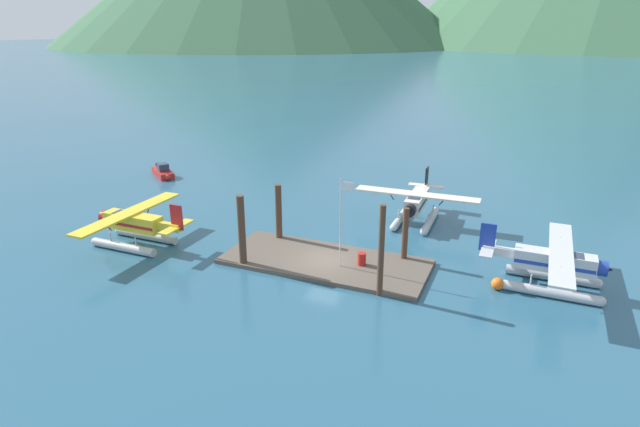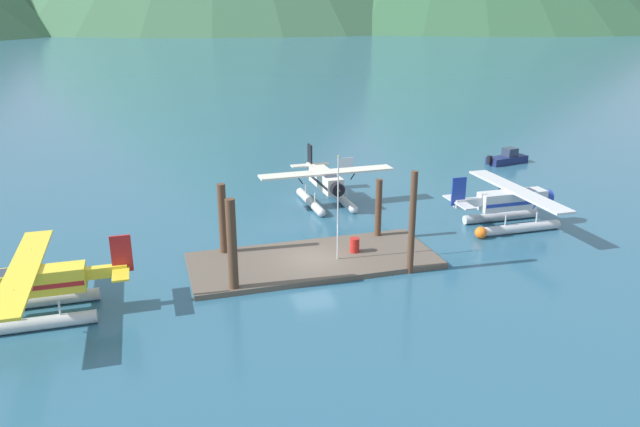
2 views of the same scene
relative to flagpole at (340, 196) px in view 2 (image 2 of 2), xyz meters
name	(u,v)px [view 2 (image 2 of 2)]	position (x,y,z in m)	size (l,w,h in m)	color
ground_plane	(313,263)	(-1.43, 0.55, -4.18)	(1200.00, 1200.00, 0.00)	#285670
dock_platform	(313,260)	(-1.43, 0.55, -4.03)	(14.54, 6.09, 0.30)	brown
piling_near_left	(232,247)	(-6.57, -2.06, -1.57)	(0.52, 0.52, 5.21)	#4C3323
piling_near_right	(412,223)	(3.44, -2.39, -1.19)	(0.38, 0.38, 5.98)	#4C3323
piling_far_left	(223,221)	(-6.34, 3.05, -1.89)	(0.50, 0.50, 4.58)	#4C3323
piling_far_right	(378,210)	(3.65, 3.01, -2.15)	(0.42, 0.42, 4.06)	#4C3323
flagpole	(340,196)	(0.00, 0.00, 0.00)	(0.95, 0.10, 6.26)	silver
fuel_drum	(355,245)	(1.22, 0.75, -3.44)	(0.62, 0.62, 0.88)	#AD1E19
mooring_buoy	(481,233)	(10.20, 1.22, -3.78)	(0.79, 0.79, 0.79)	orange
seaplane_cream_bow_right	(326,185)	(2.66, 11.17, -2.60)	(10.42, 7.98, 3.84)	#B7BABF
seaplane_silver_stbd_fwd	(512,205)	(13.38, 2.65, -2.60)	(7.98, 10.41, 3.84)	#B7BABF
seaplane_yellow_port_aft	(33,288)	(-16.19, -2.02, -2.60)	(7.98, 10.41, 3.84)	#B7BABF
boat_navy_open_east	(508,158)	(23.69, 18.54, -3.69)	(4.84, 2.29, 1.50)	navy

